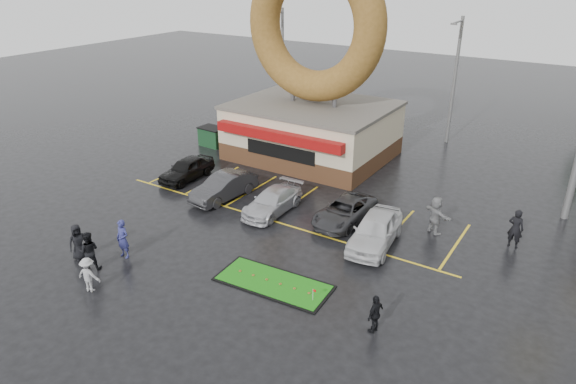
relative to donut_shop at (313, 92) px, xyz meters
The scene contains 18 objects.
ground 14.04m from the donut_shop, 76.98° to the right, with size 120.00×120.00×0.00m, color black.
donut_shop is the anchor object (origin of this frame).
streetlight_left 9.87m from the donut_shop, 135.22° to the left, with size 0.40×2.21×9.00m.
streetlight_mid 10.59m from the donut_shop, 48.62° to the left, with size 0.40×2.21×9.00m.
car_black 9.71m from the donut_shop, 119.77° to the right, with size 1.59×3.96×1.35m, color black.
car_dgrey 9.53m from the donut_shop, 94.64° to the right, with size 1.49×4.28×1.41m, color #2B2B2D.
car_silver 9.84m from the donut_shop, 73.35° to the right, with size 1.73×4.26×1.24m, color #B6B6BC.
car_grey 10.67m from the donut_shop, 50.03° to the right, with size 1.99×4.33×1.20m, color #303032.
car_white 13.03m from the donut_shop, 45.98° to the right, with size 1.83×4.55×1.55m, color silver.
person_blue 16.55m from the donut_shop, 91.82° to the right, with size 0.67×0.44×1.85m, color navy.
person_blackjkt 18.03m from the donut_shop, 93.11° to the right, with size 0.87×0.68×1.80m, color black.
person_hoodie 19.11m from the donut_shop, 88.80° to the right, with size 0.99×0.57×1.53m, color #97979A.
person_bystander 17.86m from the donut_shop, 96.84° to the right, with size 0.84×0.55×1.72m, color black.
person_cameraman 18.96m from the donut_shop, 52.78° to the right, with size 0.91×0.38×1.55m, color black.
person_walker_near 12.87m from the donut_shop, 30.34° to the right, with size 1.80×0.57×1.94m, color gray.
person_walker_far 15.74m from the donut_shop, 21.47° to the right, with size 0.71×0.46×1.94m, color black.
dumpster 8.42m from the donut_shop, 164.39° to the right, with size 1.80×1.20×1.30m, color #194223.
putting_green 16.28m from the donut_shop, 65.73° to the right, with size 5.05×2.43×0.62m.
Camera 1 is at (13.71, -16.22, 12.41)m, focal length 32.00 mm.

